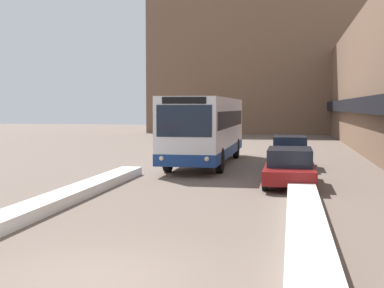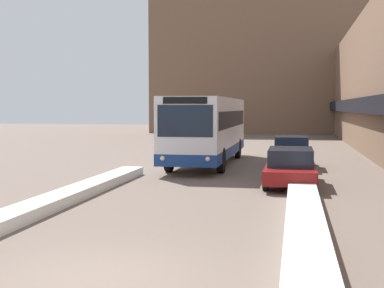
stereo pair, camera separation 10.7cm
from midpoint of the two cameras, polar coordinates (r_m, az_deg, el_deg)
name	(u,v)px [view 2 (the right image)]	position (r m, az deg, el deg)	size (l,w,h in m)	color
ground_plane	(95,278)	(9.60, -9.93, -13.87)	(160.00, 160.00, 0.00)	#66564C
building_backdrop_far	(266,62)	(63.20, 7.97, 8.70)	(26.00, 8.00, 16.47)	brown
snow_bank_left	(51,202)	(16.13, -14.62, -6.04)	(0.90, 16.13, 0.34)	silver
snow_bank_right	(305,226)	(12.67, 12.22, -8.56)	(0.90, 13.01, 0.41)	silver
city_bus	(208,128)	(27.45, 1.79, 1.67)	(2.66, 11.69, 3.39)	silver
parked_car_front	(291,167)	(20.44, 10.61, -2.38)	(1.88, 4.72, 1.38)	maroon
parked_car_middle	(291,152)	(26.39, 10.68, -0.85)	(1.82, 4.22, 1.53)	navy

